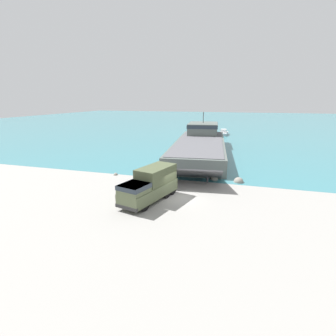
# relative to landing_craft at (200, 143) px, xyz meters

# --- Properties ---
(ground_plane) EXTENTS (240.00, 240.00, 0.00)m
(ground_plane) POSITION_rel_landing_craft_xyz_m (2.08, -24.64, -1.76)
(ground_plane) COLOR gray
(water_surface) EXTENTS (240.00, 180.00, 0.01)m
(water_surface) POSITION_rel_landing_craft_xyz_m (2.08, 71.44, -1.76)
(water_surface) COLOR teal
(water_surface) RESTS_ON ground_plane
(landing_craft) EXTENTS (12.19, 36.31, 7.28)m
(landing_craft) POSITION_rel_landing_craft_xyz_m (0.00, 0.00, 0.00)
(landing_craft) COLOR #56605B
(landing_craft) RESTS_ON ground_plane
(military_truck) EXTENTS (4.25, 7.70, 3.30)m
(military_truck) POSITION_rel_landing_craft_xyz_m (-0.62, -26.24, -0.10)
(military_truck) COLOR #566042
(military_truck) RESTS_ON ground_plane
(soldier_on_ramp) EXTENTS (0.50, 0.45, 1.67)m
(soldier_on_ramp) POSITION_rel_landing_craft_xyz_m (-3.05, -25.93, -0.80)
(soldier_on_ramp) COLOR #3D4C33
(soldier_on_ramp) RESTS_ON ground_plane
(moored_boat_a) EXTENTS (2.36, 6.06, 1.62)m
(moored_boat_a) POSITION_rel_landing_craft_xyz_m (2.09, 26.91, -1.22)
(moored_boat_a) COLOR #B7BABF
(moored_boat_a) RESTS_ON ground_plane
(mooring_bollard) EXTENTS (0.27, 0.27, 0.79)m
(mooring_bollard) POSITION_rel_landing_craft_xyz_m (4.15, -18.88, -1.33)
(mooring_bollard) COLOR #333338
(mooring_bollard) RESTS_ON ground_plane
(shoreline_rock_a) EXTENTS (0.59, 0.59, 0.59)m
(shoreline_rock_a) POSITION_rel_landing_craft_xyz_m (-8.35, -18.95, -1.76)
(shoreline_rock_a) COLOR gray
(shoreline_rock_a) RESTS_ON ground_plane
(shoreline_rock_b) EXTENTS (1.22, 1.22, 1.22)m
(shoreline_rock_b) POSITION_rel_landing_craft_xyz_m (7.83, -17.45, -1.76)
(shoreline_rock_b) COLOR gray
(shoreline_rock_b) RESTS_ON ground_plane
(shoreline_rock_c) EXTENTS (0.95, 0.95, 0.95)m
(shoreline_rock_c) POSITION_rel_landing_craft_xyz_m (4.81, -17.22, -1.76)
(shoreline_rock_c) COLOR gray
(shoreline_rock_c) RESTS_ON ground_plane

